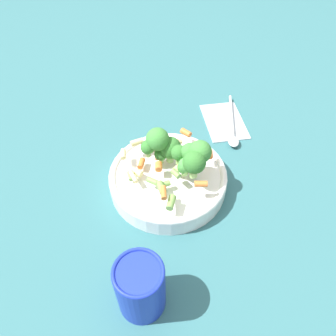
{
  "coord_description": "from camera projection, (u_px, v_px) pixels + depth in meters",
  "views": [
    {
      "loc": [
        0.22,
        -0.38,
        0.55
      ],
      "look_at": [
        0.0,
        0.0,
        0.06
      ],
      "focal_mm": 35.0,
      "sensor_mm": 36.0,
      "label": 1
    }
  ],
  "objects": [
    {
      "name": "ground_plane",
      "position": [
        168.0,
        185.0,
        0.7
      ],
      "size": [
        3.0,
        3.0,
        0.0
      ],
      "primitive_type": "plane",
      "color": "#2D6066"
    },
    {
      "name": "bowl",
      "position": [
        168.0,
        178.0,
        0.68
      ],
      "size": [
        0.24,
        0.24,
        0.04
      ],
      "color": "white",
      "rests_on": "ground_plane"
    },
    {
      "name": "pasta_salad",
      "position": [
        177.0,
        153.0,
        0.64
      ],
      "size": [
        0.2,
        0.19,
        0.09
      ],
      "color": "#8CB766",
      "rests_on": "bowl"
    },
    {
      "name": "cup",
      "position": [
        140.0,
        287.0,
        0.49
      ],
      "size": [
        0.08,
        0.08,
        0.11
      ],
      "color": "#192DAD",
      "rests_on": "ground_plane"
    },
    {
      "name": "napkin",
      "position": [
        224.0,
        121.0,
        0.84
      ],
      "size": [
        0.17,
        0.17,
        0.01
      ],
      "color": "#B2BCC6",
      "rests_on": "ground_plane"
    },
    {
      "name": "spoon",
      "position": [
        233.0,
        129.0,
        0.8
      ],
      "size": [
        0.1,
        0.18,
        0.01
      ],
      "rotation": [
        0.0,
        0.0,
        11.45
      ],
      "color": "silver",
      "rests_on": "napkin"
    }
  ]
}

